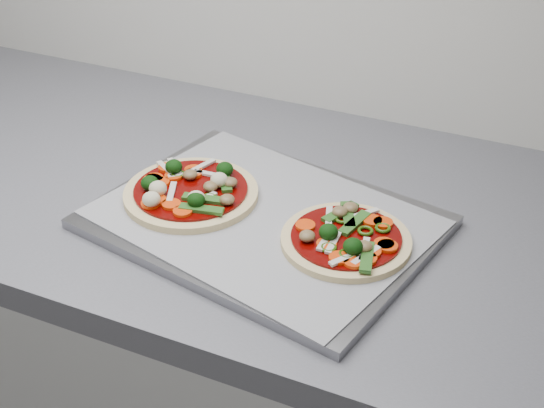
% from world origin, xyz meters
% --- Properties ---
extents(countertop, '(3.60, 0.60, 0.04)m').
position_xyz_m(countertop, '(0.00, 1.30, 0.88)').
color(countertop, slate).
rests_on(countertop, base_cabinet).
extents(baking_tray, '(0.47, 0.39, 0.01)m').
position_xyz_m(baking_tray, '(0.06, 1.23, 0.91)').
color(baking_tray, gray).
rests_on(baking_tray, countertop).
extents(parchment, '(0.46, 0.38, 0.00)m').
position_xyz_m(parchment, '(0.06, 1.23, 0.91)').
color(parchment, '#A4A5AA').
rests_on(parchment, baking_tray).
extents(pizza_left, '(0.25, 0.25, 0.03)m').
position_xyz_m(pizza_left, '(-0.05, 1.24, 0.93)').
color(pizza_left, beige).
rests_on(pizza_left, parchment).
extents(pizza_right, '(0.22, 0.22, 0.03)m').
position_xyz_m(pizza_right, '(0.18, 1.22, 0.92)').
color(pizza_right, beige).
rests_on(pizza_right, parchment).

